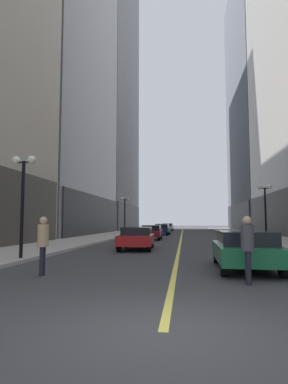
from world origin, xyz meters
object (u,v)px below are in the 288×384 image
Objects in this scene: car_black at (162,228)px; car_white at (168,227)px; pedestrian_in_tan_trench at (43,241)px; street_lamp_left_far at (125,207)px; pedestrian_with_orange_bag at (248,244)px; street_lamp_left_near at (23,183)px; car_maroon at (152,232)px; car_red at (137,237)px; street_lamp_right_mid at (265,200)px; car_navy at (162,229)px; car_green at (245,249)px.

car_black and car_white have the same top height.
pedestrian_in_tan_trench is 0.41× the size of street_lamp_left_far.
street_lamp_left_near is at bearing 154.85° from pedestrian_with_orange_bag.
car_maroon is at bearing -89.94° from car_white.
pedestrian_with_orange_bag is 0.41× the size of street_lamp_left_near.
car_red is 0.90× the size of car_black.
street_lamp_left_near is 17.95m from street_lamp_right_mid.
pedestrian_in_tan_trench is at bearing -53.62° from street_lamp_left_near.
street_lamp_left_far is (-4.00, -3.83, 2.54)m from car_navy.
car_green is at bearing -80.61° from car_navy.
car_maroon is 0.90× the size of car_navy.
car_black is at bearing 93.68° from car_navy.
car_green is 6.71m from pedestrian_in_tan_trench.
car_white is at bearing 90.28° from car_red.
car_white is at bearing 105.15° from street_lamp_right_mid.
car_white is at bearing 90.06° from car_maroon.
pedestrian_with_orange_bag reaches higher than car_navy.
car_black is at bearing -91.47° from car_white.
street_lamp_right_mid is at bearing -25.61° from car_maroon.
car_green is at bearing 17.03° from pedestrian_in_tan_trench.
street_lamp_right_mid is at bearing 56.65° from pedestrian_in_tan_trench.
street_lamp_left_near is (-3.94, -6.26, 2.54)m from car_red.
car_green is 8.96m from car_red.
car_navy and car_white have the same top height.
car_black is at bearing 98.17° from car_green.
street_lamp_right_mid is at bearing 75.07° from pedestrian_with_orange_bag.
pedestrian_with_orange_bag is 9.53m from street_lamp_left_near.
car_white is at bearing 80.37° from street_lamp_left_far.
car_green is 29.44m from car_navy.
car_navy is at bearing -86.32° from car_black.
street_lamp_right_mid is at bearing 73.89° from car_green.
street_lamp_right_mid reaches higher than car_green.
car_maroon and car_black have the same top height.
car_white is 50.19m from pedestrian_with_orange_bag.
car_green is 1.03× the size of street_lamp_left_near.
pedestrian_with_orange_bag is at bearing -77.51° from car_maroon.
street_lamp_left_far is at bearing 90.00° from street_lamp_left_near.
street_lamp_left_near reaches higher than pedestrian_with_orange_bag.
car_navy is 28.17m from street_lamp_left_near.
car_navy is 2.48× the size of pedestrian_in_tan_trench.
pedestrian_with_orange_bag is (4.65, -49.97, 0.33)m from car_white.
street_lamp_left_near reaches higher than car_green.
car_maroon is at bearing 105.44° from car_green.
street_lamp_left_far is (-3.78, 7.04, 2.54)m from car_maroon.
street_lamp_left_far is (-3.94, 17.69, 2.54)m from car_red.
car_black is (-0.29, 18.85, 0.01)m from car_maroon.
street_lamp_right_mid reaches higher than car_white.
car_green is at bearing -106.11° from street_lamp_right_mid.
car_green is at bearing -81.83° from car_black.
pedestrian_in_tan_trench is at bearing 173.34° from pedestrian_with_orange_bag.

